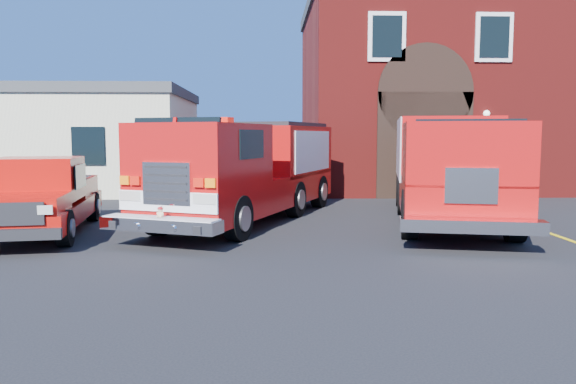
{
  "coord_description": "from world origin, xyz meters",
  "views": [
    {
      "loc": [
        -0.38,
        -11.98,
        2.4
      ],
      "look_at": [
        0.0,
        -1.2,
        1.3
      ],
      "focal_mm": 35.0,
      "sensor_mm": 36.0,
      "label": 1
    }
  ],
  "objects_px": {
    "pickup_truck": "(41,198)",
    "secondary_truck": "(448,165)",
    "fire_station": "(470,95)",
    "side_building": "(71,139)",
    "fire_engine": "(250,169)"
  },
  "relations": [
    {
      "from": "fire_station",
      "to": "side_building",
      "type": "bearing_deg",
      "value": -176.86
    },
    {
      "from": "fire_station",
      "to": "pickup_truck",
      "type": "relative_size",
      "value": 2.56
    },
    {
      "from": "fire_station",
      "to": "pickup_truck",
      "type": "distance_m",
      "value": 19.55
    },
    {
      "from": "fire_engine",
      "to": "secondary_truck",
      "type": "distance_m",
      "value": 5.56
    },
    {
      "from": "fire_engine",
      "to": "fire_station",
      "type": "bearing_deg",
      "value": 45.75
    },
    {
      "from": "side_building",
      "to": "secondary_truck",
      "type": "bearing_deg",
      "value": -34.89
    },
    {
      "from": "secondary_truck",
      "to": "fire_station",
      "type": "bearing_deg",
      "value": 67.51
    },
    {
      "from": "fire_station",
      "to": "secondary_truck",
      "type": "xyz_separation_m",
      "value": [
        -4.35,
        -10.5,
        -2.68
      ]
    },
    {
      "from": "fire_station",
      "to": "pickup_truck",
      "type": "bearing_deg",
      "value": -140.66
    },
    {
      "from": "pickup_truck",
      "to": "secondary_truck",
      "type": "xyz_separation_m",
      "value": [
        10.55,
        1.71,
        0.69
      ]
    },
    {
      "from": "fire_engine",
      "to": "secondary_truck",
      "type": "height_order",
      "value": "secondary_truck"
    },
    {
      "from": "fire_station",
      "to": "fire_engine",
      "type": "xyz_separation_m",
      "value": [
        -9.9,
        -10.16,
        -2.8
      ]
    },
    {
      "from": "pickup_truck",
      "to": "secondary_truck",
      "type": "height_order",
      "value": "secondary_truck"
    },
    {
      "from": "fire_engine",
      "to": "pickup_truck",
      "type": "relative_size",
      "value": 1.58
    },
    {
      "from": "fire_engine",
      "to": "pickup_truck",
      "type": "bearing_deg",
      "value": -157.72
    }
  ]
}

